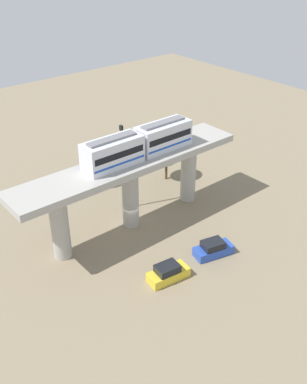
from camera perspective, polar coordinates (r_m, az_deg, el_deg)
name	(u,v)px	position (r m, az deg, el deg)	size (l,w,h in m)	color
ground_plane	(131,224)	(52.90, -2.86, -4.16)	(120.00, 120.00, 0.00)	#84755B
viaduct	(130,178)	(49.58, -3.05, 1.84)	(5.20, 28.00, 8.47)	#A8A59E
train	(139,144)	(48.66, -1.89, 6.15)	(2.64, 13.55, 3.24)	silver
parked_car_yellow	(168,273)	(44.87, 1.87, -10.32)	(2.35, 4.40, 1.76)	yellow
parked_car_blue	(213,249)	(48.26, 7.65, -7.23)	(2.78, 4.51, 1.76)	#284CB7
tree_near_viaduct	(90,163)	(59.25, -8.13, 3.76)	(2.75, 2.75, 5.09)	brown
tree_mid_lot	(166,153)	(60.56, 1.67, 5.07)	(3.80, 3.80, 5.96)	brown
signal_post	(123,165)	(52.91, -3.97, 3.47)	(0.44, 0.28, 11.07)	#4C4C51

